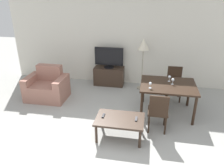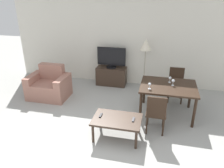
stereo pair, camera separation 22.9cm
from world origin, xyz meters
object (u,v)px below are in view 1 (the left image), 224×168
armchair (47,87)px  wine_glass_left (169,77)px  dining_chair_near (158,111)px  remote_primary (103,116)px  dining_table (168,88)px  wine_glass_center (173,80)px  floor_lamp (143,47)px  remote_secondary (136,119)px  coffee_table (120,121)px  tv_stand (109,76)px  dining_chair_far (174,81)px  wine_glass_right (150,84)px  tv (109,58)px

armchair → wine_glass_left: bearing=-0.4°
dining_chair_near → remote_primary: (-1.05, -0.30, -0.04)m
armchair → dining_table: armchair is taller
armchair → wine_glass_center: size_ratio=7.03×
dining_table → remote_primary: size_ratio=8.18×
floor_lamp → remote_secondary: (0.02, -2.37, -0.81)m
coffee_table → dining_chair_near: 0.79m
tv_stand → remote_secondary: bearing=-67.9°
armchair → wine_glass_left: wine_glass_left is taller
dining_chair_far → coffee_table: bearing=-120.9°
wine_glass_right → dining_chair_near: bearing=-70.1°
tv → dining_chair_far: bearing=-17.6°
wine_glass_right → armchair: bearing=169.7°
dining_chair_far → wine_glass_center: bearing=-99.1°
coffee_table → dining_chair_far: size_ratio=1.09×
dining_chair_near → wine_glass_right: size_ratio=5.85×
dining_chair_far → remote_primary: 2.40m
tv → wine_glass_center: bearing=-38.4°
tv_stand → dining_chair_far: 1.95m
tv → floor_lamp: floor_lamp is taller
tv → dining_chair_near: tv is taller
floor_lamp → remote_primary: 2.57m
wine_glass_left → tv_stand: bearing=144.0°
wine_glass_left → floor_lamp: bearing=121.6°
floor_lamp → wine_glass_center: 1.51m
wine_glass_center → dining_chair_near: bearing=-110.5°
remote_secondary → wine_glass_right: size_ratio=1.03×
remote_primary → wine_glass_left: 1.85m
wine_glass_center → wine_glass_right: size_ratio=1.00×
tv_stand → dining_chair_near: 2.61m
tv → dining_table: tv is taller
dining_chair_near → remote_secondary: size_ratio=5.69×
tv → floor_lamp: size_ratio=0.57×
floor_lamp → tv_stand: bearing=173.4°
wine_glass_center → wine_glass_left: bearing=111.9°
remote_primary → wine_glass_left: wine_glass_left is taller
tv → wine_glass_center: 2.19m
tv_stand → dining_chair_far: dining_chair_far is taller
armchair → dining_chair_near: bearing=-19.3°
floor_lamp → wine_glass_center: size_ratio=10.05×
coffee_table → wine_glass_left: bearing=53.7°
dining_table → armchair: bearing=176.2°
wine_glass_left → wine_glass_center: 0.17m
tv_stand → wine_glass_left: size_ratio=6.05×
remote_primary → dining_chair_far: bearing=52.0°
dining_chair_near → wine_glass_left: size_ratio=5.85×
remote_primary → floor_lamp: bearing=75.4°
tv → dining_chair_near: bearing=-57.0°
tv → wine_glass_center: (1.72, -1.36, -0.03)m
floor_lamp → wine_glass_center: floor_lamp is taller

